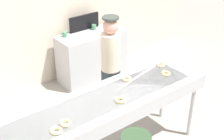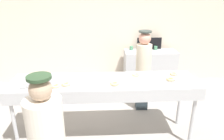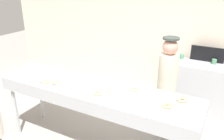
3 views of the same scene
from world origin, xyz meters
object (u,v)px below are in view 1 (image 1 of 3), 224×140
object	(u,v)px
prep_counter	(92,56)
paper_cup_1	(94,27)
worker_baker	(111,63)
plain_donut_1	(56,131)
menu_display	(84,22)
plain_donut_3	(66,123)
plain_donut_0	(161,65)
fryer_conveyor	(103,106)
plain_donut_2	(120,100)
plain_donut_5	(127,79)
paper_cup_0	(65,34)
plain_donut_4	(166,73)

from	to	relation	value
prep_counter	paper_cup_1	size ratio (longest dim) A/B	13.69
worker_baker	prep_counter	size ratio (longest dim) A/B	1.28
plain_donut_1	menu_display	world-z (taller)	menu_display
menu_display	paper_cup_1	bearing A→B (deg)	-34.61
plain_donut_3	plain_donut_0	bearing A→B (deg)	10.57
fryer_conveyor	plain_donut_3	xyz separation A→B (m)	(-0.58, -0.13, 0.11)
plain_donut_2	menu_display	distance (m)	2.63
fryer_conveyor	plain_donut_5	xyz separation A→B (m)	(0.53, 0.19, 0.11)
plain_donut_2	paper_cup_0	xyz separation A→B (m)	(0.59, 2.33, -0.08)
plain_donut_5	paper_cup_0	distance (m)	2.00
worker_baker	plain_donut_0	bearing A→B (deg)	114.70
plain_donut_3	plain_donut_5	xyz separation A→B (m)	(1.11, 0.32, 0.00)
worker_baker	plain_donut_5	bearing A→B (deg)	65.27
plain_donut_2	plain_donut_5	world-z (taller)	same
plain_donut_1	plain_donut_4	size ratio (longest dim) A/B	1.00
worker_baker	paper_cup_1	bearing A→B (deg)	-117.72
plain_donut_5	prep_counter	world-z (taller)	plain_donut_5
plain_donut_2	plain_donut_3	size ratio (longest dim) A/B	1.00
fryer_conveyor	plain_donut_1	distance (m)	0.76
plain_donut_1	menu_display	size ratio (longest dim) A/B	0.20
plain_donut_1	plain_donut_2	xyz separation A→B (m)	(0.87, 0.03, 0.00)
plain_donut_0	plain_donut_1	distance (m)	1.93
plain_donut_2	plain_donut_5	xyz separation A→B (m)	(0.38, 0.34, 0.00)
plain_donut_3	paper_cup_0	xyz separation A→B (m)	(1.32, 2.31, -0.08)
plain_donut_1	plain_donut_3	xyz separation A→B (m)	(0.14, 0.05, 0.00)
plain_donut_4	menu_display	size ratio (longest dim) A/B	0.20
plain_donut_4	paper_cup_1	world-z (taller)	plain_donut_4
plain_donut_1	paper_cup_1	xyz separation A→B (m)	(2.08, 2.34, -0.08)
paper_cup_0	plain_donut_0	bearing A→B (deg)	-77.56
plain_donut_4	menu_display	xyz separation A→B (m)	(0.16, 2.28, 0.02)
prep_counter	paper_cup_0	bearing A→B (deg)	162.61
plain_donut_0	paper_cup_0	xyz separation A→B (m)	(-0.44, 1.98, -0.08)
fryer_conveyor	paper_cup_1	size ratio (longest dim) A/B	30.87
plain_donut_0	plain_donut_4	distance (m)	0.26
paper_cup_0	paper_cup_1	xyz separation A→B (m)	(0.62, -0.03, 0.00)
plain_donut_3	menu_display	xyz separation A→B (m)	(1.79, 2.39, 0.02)
plain_donut_0	prep_counter	size ratio (longest dim) A/B	0.10
plain_donut_1	worker_baker	bearing A→B (deg)	35.22
fryer_conveyor	plain_donut_5	distance (m)	0.57
plain_donut_2	prep_counter	size ratio (longest dim) A/B	0.10
plain_donut_5	menu_display	xyz separation A→B (m)	(0.68, 2.07, 0.02)
plain_donut_2	prep_counter	world-z (taller)	plain_donut_2
plain_donut_0	paper_cup_1	world-z (taller)	plain_donut_0
plain_donut_1	plain_donut_5	world-z (taller)	same
plain_donut_5	paper_cup_0	xyz separation A→B (m)	(0.21, 1.99, -0.08)
plain_donut_3	paper_cup_0	bearing A→B (deg)	60.32
plain_donut_0	paper_cup_1	distance (m)	1.97
fryer_conveyor	plain_donut_5	bearing A→B (deg)	19.56
plain_donut_3	plain_donut_5	size ratio (longest dim) A/B	1.00
plain_donut_0	menu_display	distance (m)	2.06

